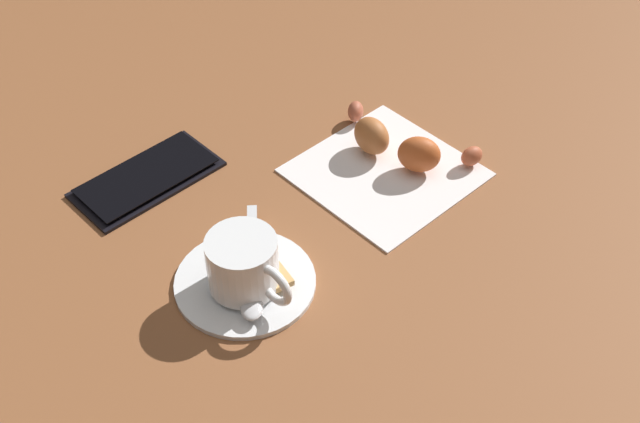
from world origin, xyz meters
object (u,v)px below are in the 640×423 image
Objects in this scene: sugar_packet at (269,266)px; saucer at (245,280)px; teaspoon at (252,279)px; cell_phone at (147,178)px; croissant at (397,143)px; espresso_cup at (244,264)px; napkin at (385,172)px.

saucer is at bearing 84.47° from sugar_packet.
teaspoon is 0.18m from cell_phone.
teaspoon is 0.22m from croissant.
espresso_cup is 0.61× the size of croissant.
cell_phone is at bearing -81.51° from espresso_cup.
saucer is 0.95× the size of teaspoon.
sugar_packet is 0.41× the size of croissant.
saucer is 0.02m from sugar_packet.
croissant reaches higher than teaspoon.
teaspoon is 0.83× the size of napkin.
croissant reaches higher than sugar_packet.
teaspoon is 0.93× the size of croissant.
saucer is at bearing 99.67° from cell_phone.
sugar_packet is (-0.02, -0.01, -0.02)m from espresso_cup.
napkin is at bearing -70.53° from sugar_packet.
saucer is 1.44× the size of espresso_cup.
saucer is 0.03m from espresso_cup.
croissant is 0.25m from cell_phone.
teaspoon is (-0.00, 0.01, 0.01)m from saucer.
napkin is 1.12× the size of croissant.
teaspoon is 0.02m from sugar_packet.
teaspoon is at bearing 22.39° from napkin.
sugar_packet is 0.20m from croissant.
saucer is 0.22m from croissant.
saucer is at bearing 21.00° from croissant.
teaspoon is at bearing 100.28° from cell_phone.
saucer is 0.88× the size of croissant.
sugar_packet is (-0.02, 0.00, 0.01)m from saucer.
espresso_cup is 0.20m from napkin.
saucer is 0.17m from cell_phone.
saucer is 2.13× the size of sugar_packet.
saucer is 0.01m from teaspoon.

